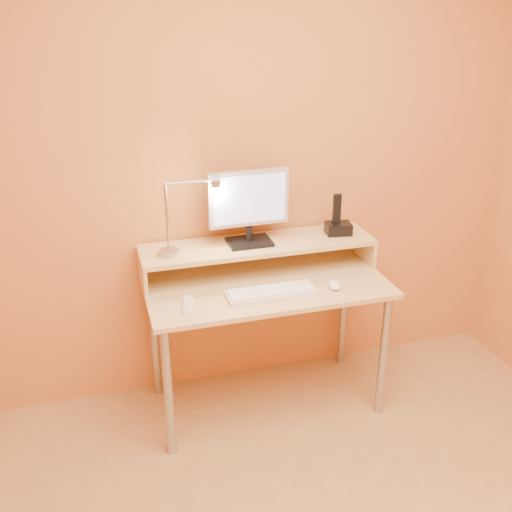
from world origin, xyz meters
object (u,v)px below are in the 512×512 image
object	(u,v)px
keyboard	(271,293)
phone_dock	(338,228)
remote_control	(188,305)
mouse	(335,285)
monitor_panel	(249,198)
lamp_base	(169,252)

from	to	relation	value
keyboard	phone_dock	bearing A→B (deg)	31.62
remote_control	phone_dock	bearing A→B (deg)	29.67
keyboard	mouse	size ratio (longest dim) A/B	4.15
monitor_panel	remote_control	size ratio (longest dim) A/B	2.54
monitor_panel	phone_dock	bearing A→B (deg)	-2.67
phone_dock	remote_control	world-z (taller)	phone_dock
keyboard	mouse	distance (m)	0.32
phone_dock	remote_control	size ratio (longest dim) A/B	0.81
phone_dock	keyboard	xyz separation A→B (m)	(-0.46, -0.28, -0.18)
monitor_panel	keyboard	world-z (taller)	monitor_panel
remote_control	monitor_panel	bearing A→B (deg)	49.55
lamp_base	remote_control	size ratio (longest dim) A/B	0.62
remote_control	keyboard	bearing A→B (deg)	11.32
monitor_panel	mouse	world-z (taller)	monitor_panel
lamp_base	remote_control	world-z (taller)	lamp_base
lamp_base	phone_dock	world-z (taller)	phone_dock
monitor_panel	keyboard	distance (m)	0.49
phone_dock	monitor_panel	bearing A→B (deg)	-172.37
lamp_base	keyboard	xyz separation A→B (m)	(0.44, -0.25, -0.16)
keyboard	monitor_panel	bearing A→B (deg)	95.29
mouse	remote_control	world-z (taller)	mouse
lamp_base	keyboard	world-z (taller)	lamp_base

